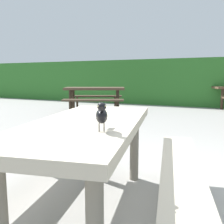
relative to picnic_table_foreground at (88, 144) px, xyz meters
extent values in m
plane|color=gray|center=(0.26, 0.25, -0.56)|extent=(60.00, 60.00, 0.00)
cube|color=#2D6B28|center=(0.26, 8.40, 0.30)|extent=(28.00, 1.81, 1.71)
cube|color=#B2A893|center=(0.00, 0.00, 0.15)|extent=(1.11, 1.92, 0.07)
cylinder|color=slate|center=(-0.40, 0.63, -0.22)|extent=(0.09, 0.09, 0.67)
cylinder|color=slate|center=(0.12, 0.74, -0.22)|extent=(0.09, 0.09, 0.67)
cube|color=#B2A893|center=(-0.69, -0.14, -0.14)|extent=(0.62, 1.73, 0.05)
cylinder|color=slate|center=(-0.81, 0.49, -0.36)|extent=(0.07, 0.07, 0.39)
cube|color=#B2A893|center=(0.69, 0.14, -0.14)|extent=(0.62, 1.73, 0.05)
cylinder|color=slate|center=(0.56, 0.77, -0.36)|extent=(0.07, 0.07, 0.39)
ellipsoid|color=black|center=(0.27, -0.30, 0.28)|extent=(0.13, 0.17, 0.09)
ellipsoid|color=black|center=(0.29, -0.34, 0.29)|extent=(0.08, 0.09, 0.06)
sphere|color=black|center=(0.30, -0.36, 0.34)|extent=(0.05, 0.05, 0.05)
sphere|color=#EAE08C|center=(0.33, -0.36, 0.35)|extent=(0.01, 0.01, 0.01)
sphere|color=#EAE08C|center=(0.29, -0.38, 0.35)|extent=(0.01, 0.01, 0.01)
cone|color=black|center=(0.32, -0.39, 0.34)|extent=(0.03, 0.03, 0.02)
cube|color=black|center=(0.22, -0.20, 0.27)|extent=(0.08, 0.10, 0.04)
cylinder|color=#47423D|center=(0.29, -0.30, 0.21)|extent=(0.01, 0.01, 0.05)
cylinder|color=#47423D|center=(0.27, -0.32, 0.21)|extent=(0.01, 0.01, 0.05)
cylinder|color=#382B1D|center=(0.87, 7.22, -0.22)|extent=(0.09, 0.09, 0.67)
cylinder|color=#382B1D|center=(0.64, 7.70, -0.22)|extent=(0.09, 0.09, 0.67)
cylinder|color=#382B1D|center=(0.50, 8.12, -0.36)|extent=(0.07, 0.07, 0.39)
cube|color=#473828|center=(-2.70, 5.09, 0.15)|extent=(1.95, 1.44, 0.07)
cylinder|color=#2E241A|center=(-1.95, 5.14, -0.22)|extent=(0.09, 0.09, 0.67)
cylinder|color=#2E241A|center=(-2.17, 5.62, -0.22)|extent=(0.09, 0.09, 0.67)
cylinder|color=#2E241A|center=(-3.23, 4.56, -0.22)|extent=(0.09, 0.09, 0.67)
cylinder|color=#2E241A|center=(-3.45, 5.04, -0.22)|extent=(0.09, 0.09, 0.67)
cube|color=#473828|center=(-2.41, 4.45, -0.14)|extent=(1.67, 0.96, 0.05)
cylinder|color=#2E241A|center=(-1.83, 4.72, -0.36)|extent=(0.07, 0.07, 0.39)
cylinder|color=#2E241A|center=(-2.99, 4.19, -0.36)|extent=(0.07, 0.07, 0.39)
cube|color=#473828|center=(-2.99, 5.73, -0.14)|extent=(1.67, 0.96, 0.05)
cylinder|color=#2E241A|center=(-2.40, 5.99, -0.36)|extent=(0.07, 0.07, 0.39)
cylinder|color=#2E241A|center=(-3.57, 5.46, -0.36)|extent=(0.07, 0.07, 0.39)
camera|label=1|loc=(0.94, -1.61, 0.51)|focal=39.79mm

